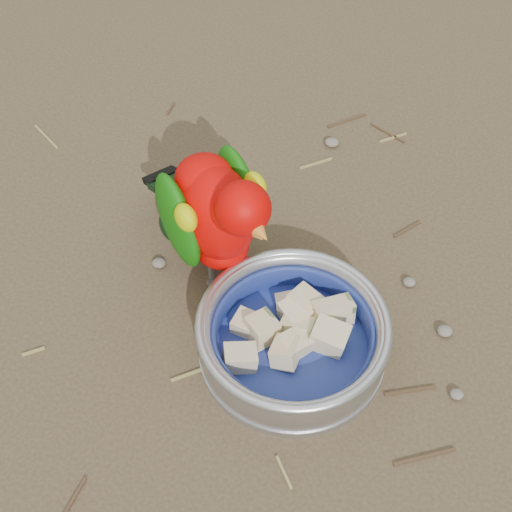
# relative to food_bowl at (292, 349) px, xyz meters

# --- Properties ---
(ground) EXTENTS (60.00, 60.00, 0.00)m
(ground) POSITION_rel_food_bowl_xyz_m (-0.03, 0.05, -0.01)
(ground) COLOR brown
(food_bowl) EXTENTS (0.21, 0.21, 0.02)m
(food_bowl) POSITION_rel_food_bowl_xyz_m (0.00, 0.00, 0.00)
(food_bowl) COLOR #B2B2BA
(food_bowl) RESTS_ON ground
(bowl_wall) EXTENTS (0.21, 0.21, 0.04)m
(bowl_wall) POSITION_rel_food_bowl_xyz_m (0.00, 0.00, 0.03)
(bowl_wall) COLOR #B2B2BA
(bowl_wall) RESTS_ON food_bowl
(fruit_wedges) EXTENTS (0.13, 0.13, 0.03)m
(fruit_wedges) POSITION_rel_food_bowl_xyz_m (0.00, 0.00, 0.02)
(fruit_wedges) COLOR beige
(fruit_wedges) RESTS_ON food_bowl
(lory_parrot) EXTENTS (0.24, 0.25, 0.19)m
(lory_parrot) POSITION_rel_food_bowl_xyz_m (-0.10, 0.11, 0.09)
(lory_parrot) COLOR #C90301
(lory_parrot) RESTS_ON ground
(ground_debris) EXTENTS (0.90, 0.80, 0.01)m
(ground_debris) POSITION_rel_food_bowl_xyz_m (-0.02, 0.05, -0.01)
(ground_debris) COLOR #95854B
(ground_debris) RESTS_ON ground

